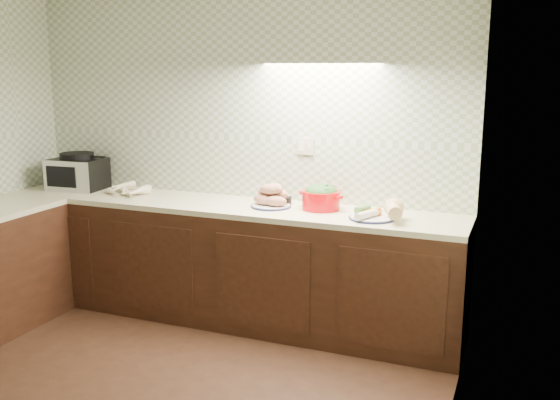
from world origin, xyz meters
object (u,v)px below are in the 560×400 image
at_px(veg_plate, 383,211).
at_px(parsnip_pile, 128,191).
at_px(dutch_oven, 321,197).
at_px(toaster_oven, 78,172).
at_px(sweet_potato_plate, 272,197).
at_px(onion_bowl, 281,198).

bearing_deg(veg_plate, parsnip_pile, 178.84).
bearing_deg(dutch_oven, toaster_oven, -163.56).
height_order(toaster_oven, parsnip_pile, toaster_oven).
bearing_deg(sweet_potato_plate, onion_bowl, 74.81).
bearing_deg(toaster_oven, dutch_oven, -3.54).
bearing_deg(toaster_oven, sweet_potato_plate, -5.14).
height_order(parsnip_pile, sweet_potato_plate, sweet_potato_plate).
xyz_separation_m(sweet_potato_plate, onion_bowl, (0.03, 0.11, -0.03)).
distance_m(onion_bowl, dutch_oven, 0.34).
bearing_deg(onion_bowl, dutch_oven, -9.87).
bearing_deg(onion_bowl, toaster_oven, -177.21).
relative_size(onion_bowl, veg_plate, 0.39).
bearing_deg(sweet_potato_plate, parsnip_pile, -178.82).
bearing_deg(parsnip_pile, sweet_potato_plate, 1.18).
bearing_deg(onion_bowl, sweet_potato_plate, -105.19).
bearing_deg(parsnip_pile, toaster_oven, 174.69).
height_order(toaster_oven, dutch_oven, toaster_oven).
distance_m(toaster_oven, veg_plate, 2.60).
bearing_deg(toaster_oven, onion_bowl, -1.57).
bearing_deg(veg_plate, sweet_potato_plate, 175.40).
height_order(parsnip_pile, onion_bowl, onion_bowl).
bearing_deg(veg_plate, toaster_oven, 177.99).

